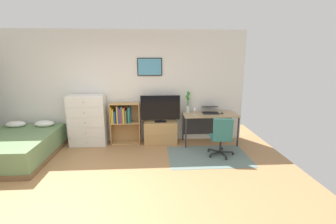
% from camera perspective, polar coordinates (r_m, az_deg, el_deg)
% --- Properties ---
extents(ground_plane, '(7.20, 7.20, 0.00)m').
position_cam_1_polar(ground_plane, '(4.12, -15.18, -17.91)').
color(ground_plane, '#A87A4C').
extents(wall_back_with_posters, '(6.12, 0.09, 2.70)m').
position_cam_1_polar(wall_back_with_posters, '(5.99, -11.40, 5.78)').
color(wall_back_with_posters, silver).
rests_on(wall_back_with_posters, ground_plane).
extents(area_rug, '(1.70, 1.20, 0.01)m').
position_cam_1_polar(area_rug, '(5.30, 9.51, -10.26)').
color(area_rug, slate).
rests_on(area_rug, ground_plane).
extents(bed, '(1.46, 1.92, 0.63)m').
position_cam_1_polar(bed, '(5.93, -32.40, -7.05)').
color(bed, brown).
rests_on(bed, ground_plane).
extents(dresser, '(0.84, 0.46, 1.21)m').
position_cam_1_polar(dresser, '(6.01, -18.51, -1.90)').
color(dresser, white).
rests_on(dresser, ground_plane).
extents(bookshelf, '(0.71, 0.30, 1.00)m').
position_cam_1_polar(bookshelf, '(5.91, -10.54, -1.69)').
color(bookshelf, tan).
rests_on(bookshelf, ground_plane).
extents(tv_stand, '(0.79, 0.41, 0.54)m').
position_cam_1_polar(tv_stand, '(5.92, -1.79, -4.80)').
color(tv_stand, tan).
rests_on(tv_stand, ground_plane).
extents(television, '(0.94, 0.16, 0.64)m').
position_cam_1_polar(television, '(5.74, -1.83, 0.80)').
color(television, black).
rests_on(television, tv_stand).
extents(desk, '(1.29, 0.59, 0.74)m').
position_cam_1_polar(desk, '(5.96, 9.72, -1.50)').
color(desk, tan).
rests_on(desk, ground_plane).
extents(office_chair, '(0.57, 0.58, 0.86)m').
position_cam_1_polar(office_chair, '(5.19, 12.59, -5.58)').
color(office_chair, '#232326').
rests_on(office_chair, ground_plane).
extents(laptop, '(0.41, 0.43, 0.17)m').
position_cam_1_polar(laptop, '(5.96, 10.00, 0.47)').
color(laptop, '#333338').
rests_on(laptop, desk).
extents(computer_mouse, '(0.06, 0.10, 0.03)m').
position_cam_1_polar(computer_mouse, '(5.91, 12.69, -0.27)').
color(computer_mouse, '#262628').
rests_on(computer_mouse, desk).
extents(bamboo_vase, '(0.10, 0.10, 0.52)m').
position_cam_1_polar(bamboo_vase, '(5.91, 4.77, 2.34)').
color(bamboo_vase, silver).
rests_on(bamboo_vase, desk).
extents(wine_glass, '(0.07, 0.07, 0.18)m').
position_cam_1_polar(wine_glass, '(5.71, 6.33, 0.74)').
color(wine_glass, silver).
rests_on(wine_glass, desk).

